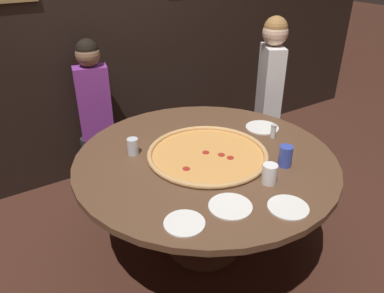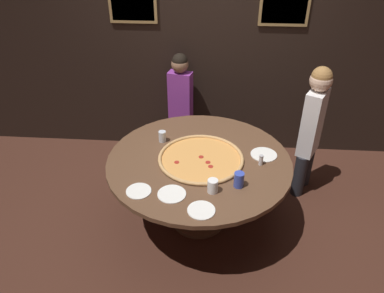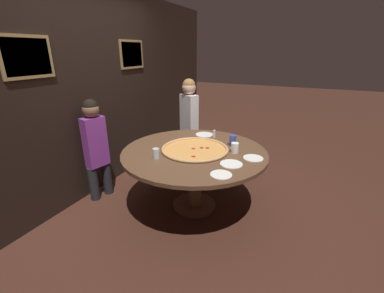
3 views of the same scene
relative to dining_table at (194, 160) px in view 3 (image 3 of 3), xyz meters
The scene contains 14 objects.
ground_plane 0.62m from the dining_table, ahead, with size 24.00×24.00×0.00m, color #422319.
back_wall 1.58m from the dining_table, 90.00° to the left, with size 6.40×0.08×2.60m.
dining_table is the anchor object (origin of this frame).
giant_pizza 0.14m from the dining_table, ahead, with size 0.77×0.77×0.03m.
drink_cup_beside_pizza 0.52m from the dining_table, 45.88° to the right, with size 0.08×0.08×0.13m, color #384CB7.
drink_cup_front_edge 0.49m from the dining_table, 142.97° to the left, with size 0.07×0.07×0.11m, color silver.
drink_cup_by_shaker 0.49m from the dining_table, 73.09° to the right, with size 0.08×0.08×0.11m, color white.
white_plate_right_side 0.61m from the dining_table, 11.05° to the left, with size 0.24×0.24×0.01m, color white.
white_plate_left_side 0.54m from the dining_table, 110.83° to the right, with size 0.23×0.23×0.01m, color white.
white_plate_far_back 0.67m from the dining_table, 85.26° to the right, with size 0.21×0.21×0.01m, color white.
white_plate_near_front 0.67m from the dining_table, 133.66° to the right, with size 0.20×0.20×0.01m, color white.
condiment_shaker 0.57m from the dining_table, ahead, with size 0.04×0.04×0.10m.
diner_side_right 1.24m from the dining_table, 103.36° to the left, with size 0.34×0.20×1.28m.
diner_side_left 1.25m from the dining_table, 28.26° to the left, with size 0.28×0.37×1.41m.
Camera 3 is at (-2.47, -1.12, 1.81)m, focal length 24.00 mm.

